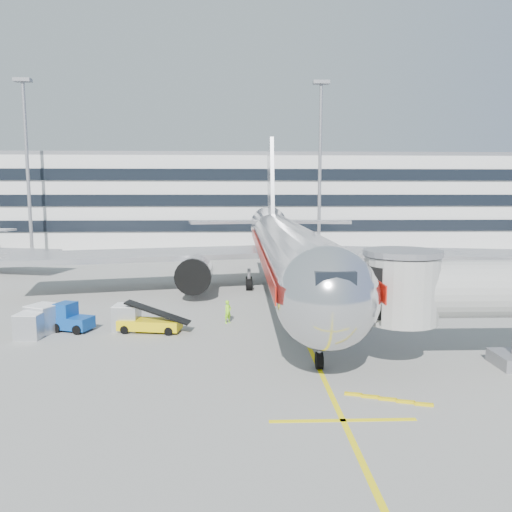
{
  "coord_description": "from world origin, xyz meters",
  "views": [
    {
      "loc": [
        -4.19,
        -33.01,
        9.13
      ],
      "look_at": [
        -2.76,
        7.58,
        4.0
      ],
      "focal_mm": 35.0,
      "sensor_mm": 36.0,
      "label": 1
    }
  ],
  "objects_px": {
    "cargo_container_left": "(44,318)",
    "main_jet": "(285,248)",
    "belt_loader": "(150,323)",
    "baggage_tug": "(71,319)",
    "cargo_container_front": "(127,317)",
    "cargo_container_right": "(30,326)",
    "ramp_worker": "(228,312)"
  },
  "relations": [
    {
      "from": "main_jet",
      "to": "baggage_tug",
      "type": "height_order",
      "value": "main_jet"
    },
    {
      "from": "belt_loader",
      "to": "cargo_container_left",
      "type": "bearing_deg",
      "value": 178.36
    },
    {
      "from": "cargo_container_right",
      "to": "ramp_worker",
      "type": "xyz_separation_m",
      "value": [
        12.44,
        3.24,
        -0.0
      ]
    },
    {
      "from": "ramp_worker",
      "to": "main_jet",
      "type": "bearing_deg",
      "value": 18.18
    },
    {
      "from": "baggage_tug",
      "to": "cargo_container_right",
      "type": "height_order",
      "value": "baggage_tug"
    },
    {
      "from": "cargo_container_right",
      "to": "ramp_worker",
      "type": "height_order",
      "value": "ramp_worker"
    },
    {
      "from": "ramp_worker",
      "to": "cargo_container_left",
      "type": "bearing_deg",
      "value": 142.71
    },
    {
      "from": "main_jet",
      "to": "ramp_worker",
      "type": "distance_m",
      "value": 11.94
    },
    {
      "from": "cargo_container_right",
      "to": "cargo_container_front",
      "type": "relative_size",
      "value": 0.95
    },
    {
      "from": "baggage_tug",
      "to": "ramp_worker",
      "type": "bearing_deg",
      "value": 8.68
    },
    {
      "from": "cargo_container_left",
      "to": "main_jet",
      "type": "bearing_deg",
      "value": 35.49
    },
    {
      "from": "belt_loader",
      "to": "cargo_container_front",
      "type": "bearing_deg",
      "value": 158.93
    },
    {
      "from": "baggage_tug",
      "to": "ramp_worker",
      "type": "xyz_separation_m",
      "value": [
        10.43,
        1.59,
        -0.0
      ]
    },
    {
      "from": "main_jet",
      "to": "ramp_worker",
      "type": "bearing_deg",
      "value": -115.73
    },
    {
      "from": "baggage_tug",
      "to": "ramp_worker",
      "type": "relative_size",
      "value": 1.74
    },
    {
      "from": "cargo_container_front",
      "to": "cargo_container_left",
      "type": "bearing_deg",
      "value": -175.32
    },
    {
      "from": "cargo_container_left",
      "to": "belt_loader",
      "type": "bearing_deg",
      "value": -1.64
    },
    {
      "from": "cargo_container_left",
      "to": "cargo_container_right",
      "type": "height_order",
      "value": "cargo_container_left"
    },
    {
      "from": "belt_loader",
      "to": "baggage_tug",
      "type": "xyz_separation_m",
      "value": [
        -5.32,
        0.48,
        0.24
      ]
    },
    {
      "from": "main_jet",
      "to": "cargo_container_right",
      "type": "bearing_deg",
      "value": -142.11
    },
    {
      "from": "baggage_tug",
      "to": "cargo_container_front",
      "type": "xyz_separation_m",
      "value": [
        3.67,
        0.16,
        0.04
      ]
    },
    {
      "from": "ramp_worker",
      "to": "belt_loader",
      "type": "bearing_deg",
      "value": 156.0
    },
    {
      "from": "belt_loader",
      "to": "baggage_tug",
      "type": "relative_size",
      "value": 1.55
    },
    {
      "from": "cargo_container_front",
      "to": "ramp_worker",
      "type": "distance_m",
      "value": 6.92
    },
    {
      "from": "main_jet",
      "to": "cargo_container_front",
      "type": "distance_m",
      "value": 16.94
    },
    {
      "from": "main_jet",
      "to": "cargo_container_left",
      "type": "bearing_deg",
      "value": -144.51
    },
    {
      "from": "cargo_container_right",
      "to": "cargo_container_front",
      "type": "xyz_separation_m",
      "value": [
        5.67,
        1.8,
        0.04
      ]
    },
    {
      "from": "main_jet",
      "to": "belt_loader",
      "type": "relative_size",
      "value": 11.59
    },
    {
      "from": "cargo_container_left",
      "to": "ramp_worker",
      "type": "height_order",
      "value": "cargo_container_left"
    },
    {
      "from": "baggage_tug",
      "to": "main_jet",
      "type": "bearing_deg",
      "value": 37.68
    },
    {
      "from": "main_jet",
      "to": "cargo_container_left",
      "type": "distance_m",
      "value": 21.23
    },
    {
      "from": "baggage_tug",
      "to": "cargo_container_front",
      "type": "distance_m",
      "value": 3.67
    }
  ]
}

